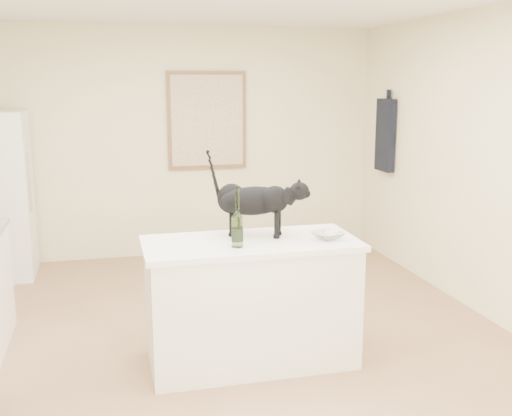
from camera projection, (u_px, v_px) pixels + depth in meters
The scene contains 13 objects.
floor at pixel (232, 350), 4.61m from camera, with size 5.50×5.50×0.00m, color #A07455.
wall_back at pixel (181, 143), 6.95m from camera, with size 4.50×4.50×0.00m, color beige.
wall_front at pixel (429, 330), 1.73m from camera, with size 4.50×4.50×0.00m, color beige.
wall_right at pixel (506, 169), 4.88m from camera, with size 5.50×5.50×0.00m, color beige.
island_base at pixel (251, 304), 4.35m from camera, with size 1.44×0.67×0.86m, color white.
island_top at pixel (251, 243), 4.26m from camera, with size 1.50×0.70×0.04m, color white.
artwork_frame at pixel (207, 121), 6.94m from camera, with size 0.90×0.03×1.10m, color brown.
artwork_canvas at pixel (207, 121), 6.93m from camera, with size 0.82×0.00×1.02m, color beige.
hanging_garment at pixel (385, 135), 6.79m from camera, with size 0.08×0.34×0.80m, color black.
black_cat at pixel (254, 205), 4.35m from camera, with size 0.65×0.20×0.46m, color black, non-canonical shape.
wine_bottle at pixel (237, 220), 4.06m from camera, with size 0.08×0.08×0.36m, color #396227.
glass_bowl at pixel (328, 236), 4.28m from camera, with size 0.22×0.22×0.05m, color white.
fridge_paper at pixel (29, 148), 6.24m from camera, with size 0.00×0.13×0.17m, color white.
Camera 1 is at (-0.87, -4.20, 1.99)m, focal length 42.85 mm.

